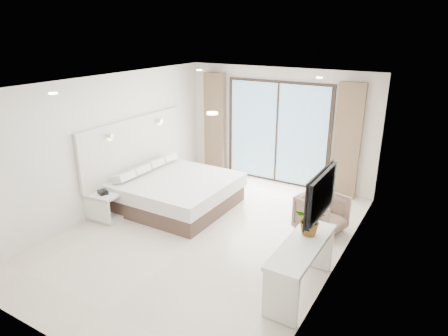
% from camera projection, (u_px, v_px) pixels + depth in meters
% --- Properties ---
extents(ground, '(6.20, 6.20, 0.00)m').
position_uv_depth(ground, '(206.00, 234.00, 7.23)').
color(ground, beige).
rests_on(ground, ground).
extents(room_shell, '(4.62, 6.22, 2.72)m').
position_uv_depth(room_shell, '(220.00, 138.00, 7.45)').
color(room_shell, silver).
rests_on(room_shell, ground).
extents(bed, '(2.21, 2.10, 0.76)m').
position_uv_depth(bed, '(176.00, 191.00, 8.26)').
color(bed, brown).
rests_on(bed, ground).
extents(nightstand, '(0.63, 0.53, 0.54)m').
position_uv_depth(nightstand, '(105.00, 206.00, 7.71)').
color(nightstand, white).
rests_on(nightstand, ground).
extents(phone, '(0.24, 0.22, 0.07)m').
position_uv_depth(phone, '(103.00, 192.00, 7.58)').
color(phone, black).
rests_on(phone, nightstand).
extents(console_desk, '(0.49, 1.57, 0.77)m').
position_uv_depth(console_desk, '(301.00, 257.00, 5.47)').
color(console_desk, white).
rests_on(console_desk, ground).
extents(plant, '(0.43, 0.47, 0.36)m').
position_uv_depth(plant, '(311.00, 223.00, 5.59)').
color(plant, '#33662D').
rests_on(plant, console_desk).
extents(armchair, '(0.88, 0.91, 0.77)m').
position_uv_depth(armchair, '(322.00, 212.00, 7.22)').
color(armchair, '#8B695B').
rests_on(armchair, ground).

